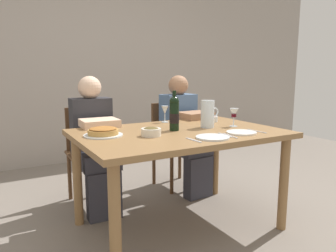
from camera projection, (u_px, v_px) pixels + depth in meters
name	position (u px, v px, depth m)	size (l,w,h in m)	color
ground_plane	(179.00, 226.00, 2.54)	(8.00, 8.00, 0.00)	slate
back_wall	(89.00, 56.00, 4.29)	(8.00, 0.10, 2.80)	#A3998E
dining_table	(179.00, 143.00, 2.42)	(1.50, 1.00, 0.76)	olive
wine_bottle	(174.00, 113.00, 2.41)	(0.07, 0.07, 0.30)	black
water_pitcher	(208.00, 116.00, 2.54)	(0.16, 0.11, 0.22)	silver
baked_tart	(103.00, 132.00, 2.22)	(0.27, 0.27, 0.06)	silver
salad_bowl	(210.00, 118.00, 2.85)	(0.13, 0.13, 0.06)	silver
olive_bowl	(151.00, 131.00, 2.21)	(0.14, 0.14, 0.06)	silver
wine_glass_left_diner	(234.00, 114.00, 2.59)	(0.07, 0.07, 0.15)	silver
wine_glass_right_diner	(165.00, 111.00, 2.80)	(0.06, 0.06, 0.14)	silver
dinner_plate_left_setting	(213.00, 137.00, 2.15)	(0.22, 0.22, 0.01)	silver
dinner_plate_right_setting	(241.00, 132.00, 2.32)	(0.21, 0.21, 0.01)	white
fork_left_setting	(194.00, 140.00, 2.07)	(0.16, 0.01, 0.01)	silver
knife_left_setting	(230.00, 136.00, 2.22)	(0.18, 0.01, 0.01)	silver
knife_right_setting	(257.00, 131.00, 2.39)	(0.18, 0.01, 0.01)	silver
spoon_right_setting	(225.00, 135.00, 2.24)	(0.16, 0.01, 0.01)	silver
chair_left	(89.00, 148.00, 2.99)	(0.41, 0.41, 0.87)	brown
diner_left	(95.00, 140.00, 2.76)	(0.35, 0.51, 1.16)	#2D2D33
chair_right	(172.00, 138.00, 3.43)	(0.43, 0.43, 0.87)	brown
diner_right	(185.00, 131.00, 3.21)	(0.36, 0.52, 1.16)	#4C6B93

